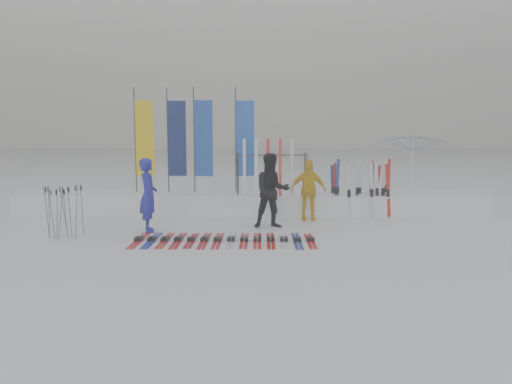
{
  "coord_description": "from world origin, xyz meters",
  "views": [
    {
      "loc": [
        0.32,
        -10.49,
        2.49
      ],
      "look_at": [
        0.2,
        1.6,
        1.0
      ],
      "focal_mm": 35.0,
      "sensor_mm": 36.0,
      "label": 1
    }
  ],
  "objects_px": {
    "tent_canopy": "(412,172)",
    "person_blue": "(148,195)",
    "person_yellow": "(308,190)",
    "person_black": "(272,191)",
    "ski_row": "(224,239)",
    "ski_rack": "(272,168)"
  },
  "relations": [
    {
      "from": "person_black",
      "to": "ski_rack",
      "type": "distance_m",
      "value": 2.05
    },
    {
      "from": "person_black",
      "to": "person_blue",
      "type": "bearing_deg",
      "value": -179.54
    },
    {
      "from": "ski_rack",
      "to": "ski_row",
      "type": "bearing_deg",
      "value": -107.62
    },
    {
      "from": "person_yellow",
      "to": "person_black",
      "type": "bearing_deg",
      "value": -134.27
    },
    {
      "from": "person_black",
      "to": "person_yellow",
      "type": "distance_m",
      "value": 1.5
    },
    {
      "from": "tent_canopy",
      "to": "ski_row",
      "type": "distance_m",
      "value": 7.08
    },
    {
      "from": "person_black",
      "to": "tent_canopy",
      "type": "bearing_deg",
      "value": 21.96
    },
    {
      "from": "tent_canopy",
      "to": "person_yellow",
      "type": "bearing_deg",
      "value": -154.47
    },
    {
      "from": "person_yellow",
      "to": "ski_row",
      "type": "xyz_separation_m",
      "value": [
        -2.14,
        -2.68,
        -0.81
      ]
    },
    {
      "from": "person_blue",
      "to": "ski_rack",
      "type": "relative_size",
      "value": 0.89
    },
    {
      "from": "tent_canopy",
      "to": "ski_row",
      "type": "bearing_deg",
      "value": -142.07
    },
    {
      "from": "person_black",
      "to": "ski_row",
      "type": "height_order",
      "value": "person_black"
    },
    {
      "from": "person_blue",
      "to": "person_black",
      "type": "distance_m",
      "value": 3.11
    },
    {
      "from": "ski_rack",
      "to": "person_blue",
      "type": "bearing_deg",
      "value": -140.6
    },
    {
      "from": "person_blue",
      "to": "person_black",
      "type": "xyz_separation_m",
      "value": [
        3.06,
        0.54,
        0.05
      ]
    },
    {
      "from": "person_blue",
      "to": "tent_canopy",
      "type": "relative_size",
      "value": 0.67
    },
    {
      "from": "person_black",
      "to": "tent_canopy",
      "type": "height_order",
      "value": "tent_canopy"
    },
    {
      "from": "person_blue",
      "to": "ski_rack",
      "type": "distance_m",
      "value": 4.03
    },
    {
      "from": "person_yellow",
      "to": "ski_row",
      "type": "distance_m",
      "value": 3.53
    },
    {
      "from": "person_blue",
      "to": "person_yellow",
      "type": "bearing_deg",
      "value": -87.25
    },
    {
      "from": "person_blue",
      "to": "person_black",
      "type": "height_order",
      "value": "person_black"
    },
    {
      "from": "tent_canopy",
      "to": "person_blue",
      "type": "bearing_deg",
      "value": -156.57
    }
  ]
}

